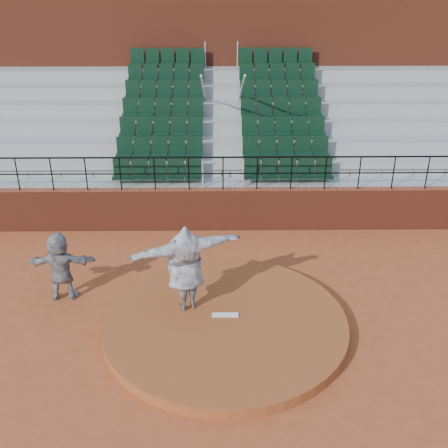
{
  "coord_description": "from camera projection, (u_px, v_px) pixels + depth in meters",
  "views": [
    {
      "loc": [
        -0.14,
        -10.31,
        7.82
      ],
      "look_at": [
        0.0,
        2.5,
        1.4
      ],
      "focal_mm": 45.0,
      "sensor_mm": 36.0,
      "label": 1
    }
  ],
  "objects": [
    {
      "name": "ground",
      "position": [
        225.0,
        328.0,
        12.72
      ],
      "size": [
        90.0,
        90.0,
        0.0
      ],
      "primitive_type": "plane",
      "color": "#A74B25",
      "rests_on": "ground"
    },
    {
      "name": "pitching_rubber",
      "position": [
        225.0,
        315.0,
        12.74
      ],
      "size": [
        0.6,
        0.15,
        0.03
      ],
      "primitive_type": "cube",
      "color": "white",
      "rests_on": "pitchers_mound"
    },
    {
      "name": "seating_deck",
      "position": [
        222.0,
        145.0,
        19.81
      ],
      "size": [
        24.0,
        5.97,
        4.63
      ],
      "color": "#9D9C97",
      "rests_on": "ground"
    },
    {
      "name": "wall_railing",
      "position": [
        223.0,
        166.0,
        16.28
      ],
      "size": [
        24.04,
        0.05,
        1.03
      ],
      "color": "black",
      "rests_on": "boundary_wall"
    },
    {
      "name": "press_box_facade",
      "position": [
        221.0,
        63.0,
        22.39
      ],
      "size": [
        24.0,
        3.0,
        7.1
      ],
      "primitive_type": "cube",
      "color": "maroon",
      "rests_on": "ground"
    },
    {
      "name": "pitcher",
      "position": [
        185.0,
        268.0,
        12.58
      ],
      "size": [
        2.66,
        1.62,
        2.11
      ],
      "primitive_type": "imported",
      "rotation": [
        0.0,
        0.0,
        3.53
      ],
      "color": "black",
      "rests_on": "pitchers_mound"
    },
    {
      "name": "fielder",
      "position": [
        60.0,
        266.0,
        13.46
      ],
      "size": [
        1.66,
        0.59,
        1.77
      ],
      "primitive_type": "imported",
      "rotation": [
        0.0,
        0.0,
        3.18
      ],
      "color": "black",
      "rests_on": "ground"
    },
    {
      "name": "pitchers_mound",
      "position": [
        225.0,
        324.0,
        12.67
      ],
      "size": [
        5.5,
        5.5,
        0.25
      ],
      "primitive_type": "cylinder",
      "color": "#9D4B23",
      "rests_on": "ground"
    },
    {
      "name": "boundary_wall",
      "position": [
        223.0,
        209.0,
        16.9
      ],
      "size": [
        24.0,
        0.3,
        1.3
      ],
      "primitive_type": "cube",
      "color": "maroon",
      "rests_on": "ground"
    }
  ]
}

